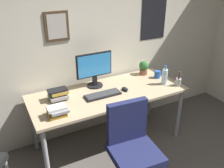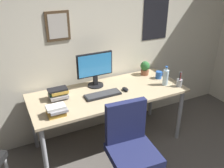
# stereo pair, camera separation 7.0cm
# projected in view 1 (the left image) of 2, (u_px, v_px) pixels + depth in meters

# --- Properties ---
(wall_back) EXTENTS (4.40, 0.10, 2.60)m
(wall_back) POSITION_uv_depth(u_px,v_px,m) (102.00, 37.00, 3.13)
(wall_back) COLOR beige
(wall_back) RESTS_ON ground_plane
(desk) EXTENTS (1.88, 0.77, 0.76)m
(desk) POSITION_uv_depth(u_px,v_px,m) (108.00, 97.00, 2.97)
(desk) COLOR tan
(desk) RESTS_ON ground_plane
(office_chair) EXTENTS (0.56, 0.57, 0.95)m
(office_chair) POSITION_uv_depth(u_px,v_px,m) (132.00, 144.00, 2.43)
(office_chair) COLOR #1E234C
(office_chair) RESTS_ON ground_plane
(monitor) EXTENTS (0.46, 0.20, 0.43)m
(monitor) POSITION_uv_depth(u_px,v_px,m) (94.00, 68.00, 2.99)
(monitor) COLOR black
(monitor) RESTS_ON desk
(keyboard) EXTENTS (0.43, 0.15, 0.03)m
(keyboard) POSITION_uv_depth(u_px,v_px,m) (103.00, 95.00, 2.85)
(keyboard) COLOR black
(keyboard) RESTS_ON desk
(computer_mouse) EXTENTS (0.06, 0.11, 0.04)m
(computer_mouse) POSITION_uv_depth(u_px,v_px,m) (125.00, 89.00, 2.97)
(computer_mouse) COLOR black
(computer_mouse) RESTS_ON desk
(water_bottle) EXTENTS (0.07, 0.07, 0.25)m
(water_bottle) POSITION_uv_depth(u_px,v_px,m) (165.00, 76.00, 3.09)
(water_bottle) COLOR silver
(water_bottle) RESTS_ON desk
(coffee_mug_near) EXTENTS (0.12, 0.08, 0.10)m
(coffee_mug_near) POSITION_uv_depth(u_px,v_px,m) (158.00, 74.00, 3.30)
(coffee_mug_near) COLOR #2659B2
(coffee_mug_near) RESTS_ON desk
(potted_plant) EXTENTS (0.13, 0.13, 0.19)m
(potted_plant) POSITION_uv_depth(u_px,v_px,m) (144.00, 67.00, 3.38)
(potted_plant) COLOR brown
(potted_plant) RESTS_ON desk
(pen_cup) EXTENTS (0.07, 0.07, 0.20)m
(pen_cup) POSITION_uv_depth(u_px,v_px,m) (178.00, 82.00, 3.07)
(pen_cup) COLOR #9EA0A5
(pen_cup) RESTS_ON desk
(book_stack_left) EXTENTS (0.21, 0.17, 0.11)m
(book_stack_left) POSITION_uv_depth(u_px,v_px,m) (58.00, 111.00, 2.45)
(book_stack_left) COLOR gold
(book_stack_left) RESTS_ON desk
(book_stack_right) EXTENTS (0.22, 0.17, 0.13)m
(book_stack_right) POSITION_uv_depth(u_px,v_px,m) (58.00, 94.00, 2.75)
(book_stack_right) COLOR navy
(book_stack_right) RESTS_ON desk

